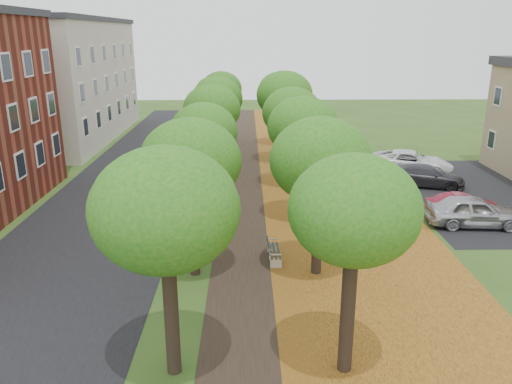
{
  "coord_description": "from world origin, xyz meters",
  "views": [
    {
      "loc": [
        -0.13,
        -11.9,
        9.09
      ],
      "look_at": [
        0.26,
        8.73,
        2.5
      ],
      "focal_mm": 35.0,
      "sensor_mm": 36.0,
      "label": 1
    }
  ],
  "objects_px": {
    "car_silver": "(474,211)",
    "car_grey": "(426,176)",
    "bench": "(273,251)",
    "car_red": "(465,207)",
    "car_white": "(411,162)"
  },
  "relations": [
    {
      "from": "car_red",
      "to": "car_grey",
      "type": "distance_m",
      "value": 5.67
    },
    {
      "from": "bench",
      "to": "car_grey",
      "type": "xyz_separation_m",
      "value": [
        10.06,
        10.43,
        0.24
      ]
    },
    {
      "from": "car_white",
      "to": "car_silver",
      "type": "bearing_deg",
      "value": -159.83
    },
    {
      "from": "bench",
      "to": "car_white",
      "type": "relative_size",
      "value": 0.31
    },
    {
      "from": "car_grey",
      "to": "car_white",
      "type": "xyz_separation_m",
      "value": [
        0.0,
        3.03,
        0.1
      ]
    },
    {
      "from": "bench",
      "to": "car_silver",
      "type": "distance_m",
      "value": 10.72
    },
    {
      "from": "car_red",
      "to": "car_white",
      "type": "xyz_separation_m",
      "value": [
        0.0,
        8.7,
        0.14
      ]
    },
    {
      "from": "bench",
      "to": "car_red",
      "type": "relative_size",
      "value": 0.46
    },
    {
      "from": "car_silver",
      "to": "car_white",
      "type": "height_order",
      "value": "car_silver"
    },
    {
      "from": "car_red",
      "to": "car_grey",
      "type": "relative_size",
      "value": 0.83
    },
    {
      "from": "bench",
      "to": "car_red",
      "type": "height_order",
      "value": "car_red"
    },
    {
      "from": "car_silver",
      "to": "car_white",
      "type": "relative_size",
      "value": 0.83
    },
    {
      "from": "bench",
      "to": "car_red",
      "type": "distance_m",
      "value": 11.13
    },
    {
      "from": "car_silver",
      "to": "car_grey",
      "type": "xyz_separation_m",
      "value": [
        0.0,
        6.74,
        -0.11
      ]
    },
    {
      "from": "bench",
      "to": "car_silver",
      "type": "relative_size",
      "value": 0.38
    }
  ]
}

